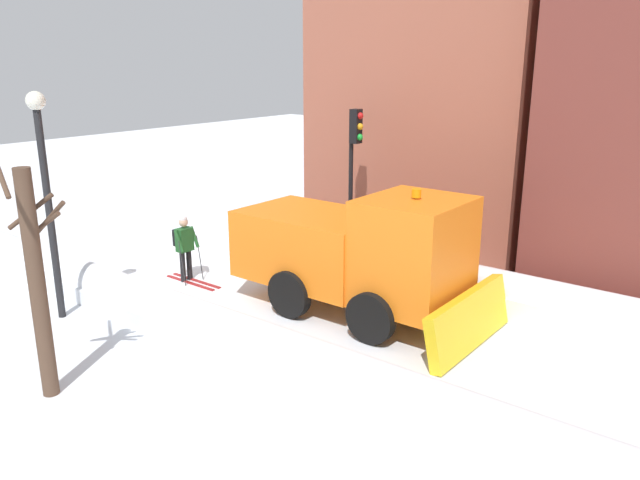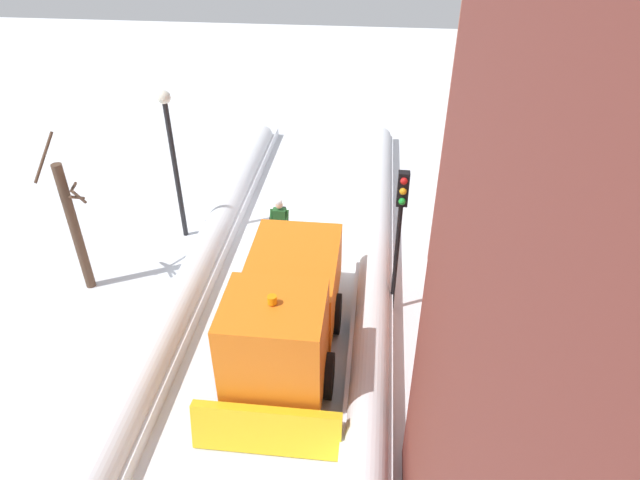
{
  "view_description": "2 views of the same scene",
  "coord_description": "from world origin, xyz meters",
  "px_view_note": "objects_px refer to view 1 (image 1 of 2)",
  "views": [
    {
      "loc": [
        10.6,
        13.52,
        5.7
      ],
      "look_at": [
        -0.3,
        4.99,
        1.65
      ],
      "focal_mm": 35.08,
      "sensor_mm": 36.0,
      "label": 1
    },
    {
      "loc": [
        -2.48,
        16.0,
        10.44
      ],
      "look_at": [
        -0.98,
        2.28,
        1.17
      ],
      "focal_mm": 31.15,
      "sensor_mm": 36.0,
      "label": 2
    }
  ],
  "objects_px": {
    "street_lamp": "(45,178)",
    "bare_tree_near": "(36,280)",
    "skier": "(185,244)",
    "traffic_light_pole": "(354,158)",
    "plow_truck": "(360,252)"
  },
  "relations": [
    {
      "from": "skier",
      "to": "street_lamp",
      "type": "distance_m",
      "value": 4.04
    },
    {
      "from": "plow_truck",
      "to": "street_lamp",
      "type": "xyz_separation_m",
      "value": [
        4.35,
        -5.23,
        1.73
      ]
    },
    {
      "from": "street_lamp",
      "to": "bare_tree_near",
      "type": "bearing_deg",
      "value": 56.83
    },
    {
      "from": "skier",
      "to": "bare_tree_near",
      "type": "bearing_deg",
      "value": 26.46
    },
    {
      "from": "plow_truck",
      "to": "bare_tree_near",
      "type": "height_order",
      "value": "bare_tree_near"
    },
    {
      "from": "skier",
      "to": "street_lamp",
      "type": "relative_size",
      "value": 0.36
    },
    {
      "from": "plow_truck",
      "to": "bare_tree_near",
      "type": "xyz_separation_m",
      "value": [
        6.32,
        -2.22,
        0.66
      ]
    },
    {
      "from": "plow_truck",
      "to": "street_lamp",
      "type": "bearing_deg",
      "value": -50.26
    },
    {
      "from": "skier",
      "to": "bare_tree_near",
      "type": "distance_m",
      "value": 6.06
    },
    {
      "from": "skier",
      "to": "traffic_light_pole",
      "type": "xyz_separation_m",
      "value": [
        -3.65,
        2.83,
        2.08
      ]
    },
    {
      "from": "plow_truck",
      "to": "street_lamp",
      "type": "height_order",
      "value": "street_lamp"
    },
    {
      "from": "plow_truck",
      "to": "traffic_light_pole",
      "type": "height_order",
      "value": "traffic_light_pole"
    },
    {
      "from": "traffic_light_pole",
      "to": "bare_tree_near",
      "type": "relative_size",
      "value": 0.93
    },
    {
      "from": "plow_truck",
      "to": "traffic_light_pole",
      "type": "relative_size",
      "value": 1.36
    },
    {
      "from": "plow_truck",
      "to": "street_lamp",
      "type": "distance_m",
      "value": 7.02
    }
  ]
}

